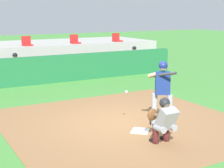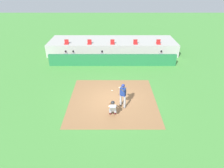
# 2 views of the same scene
# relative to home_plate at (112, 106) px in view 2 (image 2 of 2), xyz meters

# --- Properties ---
(ground_plane) EXTENTS (80.00, 80.00, 0.00)m
(ground_plane) POSITION_rel_home_plate_xyz_m (0.00, 0.80, -0.02)
(ground_plane) COLOR #428438
(dirt_infield) EXTENTS (6.40, 6.40, 0.01)m
(dirt_infield) POSITION_rel_home_plate_xyz_m (0.00, 0.80, -0.02)
(dirt_infield) COLOR olive
(dirt_infield) RESTS_ON ground
(home_plate) EXTENTS (0.62, 0.62, 0.02)m
(home_plate) POSITION_rel_home_plate_xyz_m (0.00, 0.00, 0.00)
(home_plate) COLOR white
(home_plate) RESTS_ON dirt_infield
(batter_at_plate) EXTENTS (0.55, 0.90, 1.80)m
(batter_at_plate) POSITION_rel_home_plate_xyz_m (0.69, 0.02, 1.01)
(batter_at_plate) COLOR #99999E
(batter_at_plate) RESTS_ON ground
(catcher_crouched) EXTENTS (0.48, 1.97, 1.13)m
(catcher_crouched) POSITION_rel_home_plate_xyz_m (-0.01, -0.97, 0.59)
(catcher_crouched) COLOR gray
(catcher_crouched) RESTS_ON ground
(dugout_wall) EXTENTS (13.00, 0.30, 1.20)m
(dugout_wall) POSITION_rel_home_plate_xyz_m (0.00, 7.30, 0.58)
(dugout_wall) COLOR #1E6638
(dugout_wall) RESTS_ON ground
(dugout_bench) EXTENTS (11.80, 0.44, 0.45)m
(dugout_bench) POSITION_rel_home_plate_xyz_m (0.00, 8.30, 0.20)
(dugout_bench) COLOR olive
(dugout_bench) RESTS_ON ground
(dugout_player_0) EXTENTS (0.49, 0.70, 1.30)m
(dugout_player_0) POSITION_rel_home_plate_xyz_m (-4.93, 8.14, 0.65)
(dugout_player_0) COLOR #939399
(dugout_player_0) RESTS_ON ground
(dugout_player_1) EXTENTS (0.49, 0.70, 1.30)m
(dugout_player_1) POSITION_rel_home_plate_xyz_m (-4.14, 8.14, 0.65)
(dugout_player_1) COLOR #939399
(dugout_player_1) RESTS_ON ground
(dugout_player_2) EXTENTS (0.49, 0.70, 1.30)m
(dugout_player_2) POSITION_rel_home_plate_xyz_m (-1.10, 8.14, 0.65)
(dugout_player_2) COLOR #939399
(dugout_player_2) RESTS_ON ground
(dugout_player_3) EXTENTS (0.49, 0.70, 1.30)m
(dugout_player_3) POSITION_rel_home_plate_xyz_m (5.15, 8.14, 0.65)
(dugout_player_3) COLOR #939399
(dugout_player_3) RESTS_ON ground
(stands_platform) EXTENTS (15.00, 4.40, 1.40)m
(stands_platform) POSITION_rel_home_plate_xyz_m (0.00, 11.70, 0.68)
(stands_platform) COLOR #9E9E99
(stands_platform) RESTS_ON ground
(stadium_seat_0) EXTENTS (0.46, 0.46, 0.48)m
(stadium_seat_0) POSITION_rel_home_plate_xyz_m (-5.20, 10.18, 1.51)
(stadium_seat_0) COLOR #A51E1E
(stadium_seat_0) RESTS_ON stands_platform
(stadium_seat_1) EXTENTS (0.46, 0.46, 0.48)m
(stadium_seat_1) POSITION_rel_home_plate_xyz_m (-2.60, 10.18, 1.51)
(stadium_seat_1) COLOR #A51E1E
(stadium_seat_1) RESTS_ON stands_platform
(stadium_seat_2) EXTENTS (0.46, 0.46, 0.48)m
(stadium_seat_2) POSITION_rel_home_plate_xyz_m (0.00, 10.18, 1.51)
(stadium_seat_2) COLOR #A51E1E
(stadium_seat_2) RESTS_ON stands_platform
(stadium_seat_3) EXTENTS (0.46, 0.46, 0.48)m
(stadium_seat_3) POSITION_rel_home_plate_xyz_m (2.60, 10.18, 1.51)
(stadium_seat_3) COLOR #A51E1E
(stadium_seat_3) RESTS_ON stands_platform
(stadium_seat_4) EXTENTS (0.46, 0.46, 0.48)m
(stadium_seat_4) POSITION_rel_home_plate_xyz_m (5.20, 10.18, 1.51)
(stadium_seat_4) COLOR #A51E1E
(stadium_seat_4) RESTS_ON stands_platform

